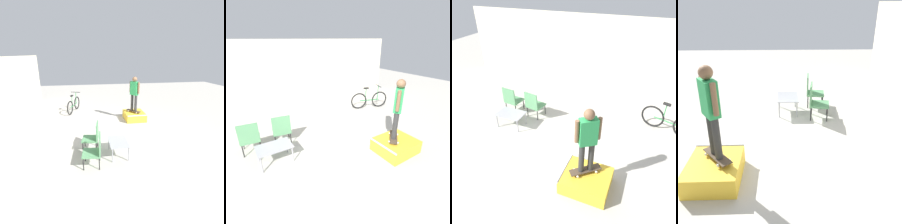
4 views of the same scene
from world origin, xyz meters
TOP-DOWN VIEW (x-y plane):
  - ground_plane at (0.00, 0.00)m, footprint 24.00×24.00m
  - house_wall_back at (0.00, 4.86)m, footprint 12.00×0.06m
  - skate_ramp_box at (1.39, -0.48)m, footprint 1.12×0.94m
  - skateboard_on_ramp at (1.34, -0.42)m, footprint 0.70×0.64m
  - person_skater at (1.34, -0.42)m, footprint 0.48×0.38m
  - coffee_table at (-1.62, 0.92)m, footprint 0.88×0.59m
  - patio_chair_left at (-2.08, 1.68)m, footprint 0.58×0.58m
  - patio_chair_right at (-1.19, 1.68)m, footprint 0.60×0.60m
  - bicycle at (3.11, 2.52)m, footprint 1.69×0.69m

SIDE VIEW (x-z plane):
  - ground_plane at x=0.00m, z-range 0.00..0.00m
  - skate_ramp_box at x=1.39m, z-range -0.01..0.39m
  - bicycle at x=3.11m, z-range -0.13..0.91m
  - coffee_table at x=-1.62m, z-range 0.18..0.65m
  - skateboard_on_ramp at x=1.34m, z-range 0.42..0.49m
  - patio_chair_left at x=-2.08m, z-range 0.03..1.00m
  - patio_chair_right at x=-1.19m, z-range 0.03..1.00m
  - person_skater at x=1.34m, z-range 0.61..2.24m
  - house_wall_back at x=0.00m, z-range 0.00..3.00m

